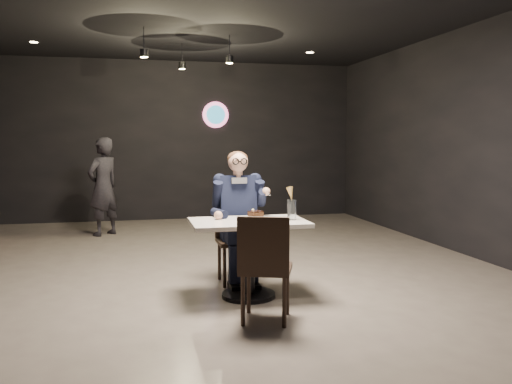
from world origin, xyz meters
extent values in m
plane|color=gray|center=(0.00, 0.00, 0.00)|extent=(9.00, 9.00, 0.00)
cube|color=black|center=(0.00, 2.00, 2.88)|extent=(1.40, 1.20, 0.36)
cube|color=white|center=(0.29, -0.91, 0.38)|extent=(1.10, 0.70, 0.75)
cube|color=black|center=(0.29, -0.36, 0.46)|extent=(0.42, 0.46, 0.92)
cube|color=black|center=(0.29, -1.60, 0.46)|extent=(0.55, 0.58, 0.92)
cube|color=black|center=(0.29, -0.36, 0.72)|extent=(0.60, 0.80, 1.44)
cylinder|color=white|center=(0.35, -0.98, 0.76)|extent=(0.22, 0.22, 0.01)
cube|color=black|center=(0.34, -1.01, 0.80)|extent=(0.14, 0.13, 0.08)
ellipsoid|color=green|center=(0.35, -1.01, 0.84)|extent=(0.07, 0.04, 0.01)
cylinder|color=silver|center=(0.71, -0.95, 0.85)|extent=(0.09, 0.09, 0.19)
cone|color=tan|center=(0.70, -0.94, 1.00)|extent=(0.08, 0.08, 0.14)
imported|color=black|center=(-1.24, 2.96, 0.78)|extent=(0.67, 0.66, 1.56)
camera|label=1|loc=(-0.79, -5.93, 1.52)|focal=38.00mm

